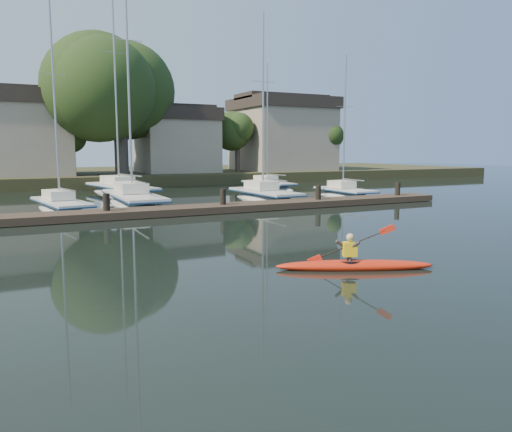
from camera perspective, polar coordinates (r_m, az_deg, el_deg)
name	(u,v)px	position (r m, az deg, el deg)	size (l,w,h in m)	color
ground	(325,280)	(12.93, 7.95, -7.20)	(160.00, 160.00, 0.00)	black
kayak	(354,263)	(14.10, 11.12, -5.31)	(4.26, 2.33, 1.41)	#C33A0F
dock	(168,211)	(25.50, -10.03, 0.59)	(34.00, 2.00, 1.80)	#412F25
sailboat_1	(61,213)	(28.97, -21.35, 0.27)	(3.09, 7.81, 12.43)	silver
sailboat_2	(134,208)	(30.47, -13.81, 0.86)	(2.31, 9.86, 16.31)	silver
sailboat_3	(265,203)	(32.57, 0.98, 1.52)	(2.34, 8.18, 13.11)	silver
sailboat_4	(344,199)	(35.36, 10.05, 1.93)	(2.03, 6.38, 10.79)	silver
sailboat_6	(121,197)	(38.02, -15.16, 2.13)	(4.27, 11.15, 17.35)	silver
sailboat_7	(268,190)	(42.13, 1.42, 2.96)	(2.70, 7.25, 11.41)	silver
shore	(106,150)	(51.33, -16.73, 7.29)	(90.00, 25.25, 12.75)	#2F361B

